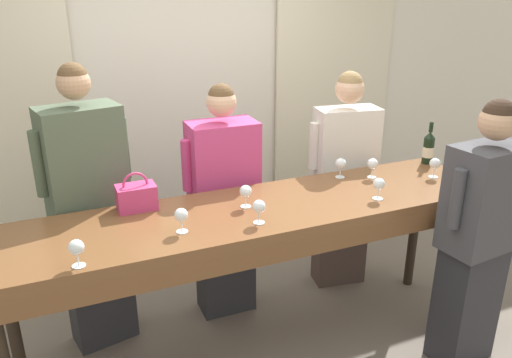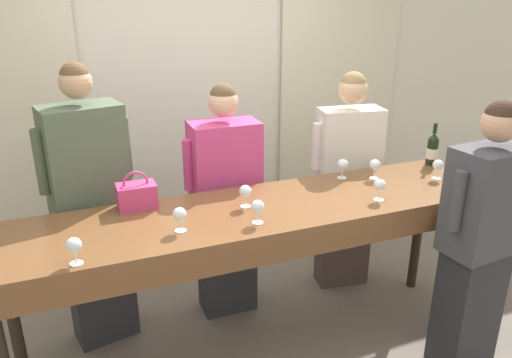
{
  "view_description": "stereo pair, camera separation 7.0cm",
  "coord_description": "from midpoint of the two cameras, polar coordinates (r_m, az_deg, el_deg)",
  "views": [
    {
      "loc": [
        -1.07,
        -2.44,
        2.23
      ],
      "look_at": [
        0.0,
        0.07,
        1.19
      ],
      "focal_mm": 35.0,
      "sensor_mm": 36.0,
      "label": 1
    },
    {
      "loc": [
        -1.01,
        -2.46,
        2.23
      ],
      "look_at": [
        0.0,
        0.07,
        1.19
      ],
      "focal_mm": 35.0,
      "sensor_mm": 36.0,
      "label": 2
    }
  ],
  "objects": [
    {
      "name": "curtain_panel_left",
      "position": [
        4.14,
        -26.82,
        6.31
      ],
      "size": [
        1.19,
        0.03,
        2.69
      ],
      "color": "beige",
      "rests_on": "ground_plane"
    },
    {
      "name": "host_pouring",
      "position": [
        3.23,
        24.71,
        -6.5
      ],
      "size": [
        0.55,
        0.32,
        1.68
      ],
      "color": "#28282D",
      "rests_on": "ground_plane"
    },
    {
      "name": "guest_pink_top",
      "position": [
        3.46,
        -2.92,
        -2.86
      ],
      "size": [
        0.57,
        0.28,
        1.67
      ],
      "color": "#28282D",
      "rests_on": "ground_plane"
    },
    {
      "name": "wine_bottle",
      "position": [
        3.81,
        20.01,
        3.19
      ],
      "size": [
        0.08,
        0.08,
        0.31
      ],
      "color": "black",
      "rests_on": "tasting_bar"
    },
    {
      "name": "handbag",
      "position": [
        2.95,
        -12.82,
        -1.82
      ],
      "size": [
        0.22,
        0.14,
        0.22
      ],
      "color": "#C63870",
      "rests_on": "tasting_bar"
    },
    {
      "name": "wine_glass_center_right",
      "position": [
        3.54,
        20.62,
        1.43
      ],
      "size": [
        0.07,
        0.07,
        0.13
      ],
      "color": "white",
      "rests_on": "tasting_bar"
    },
    {
      "name": "guest_olive_jacket",
      "position": [
        3.28,
        -17.65,
        -3.53
      ],
      "size": [
        0.57,
        0.37,
        1.85
      ],
      "color": "#28282D",
      "rests_on": "ground_plane"
    },
    {
      "name": "wall_back",
      "position": [
        4.3,
        -7.39,
        9.62
      ],
      "size": [
        12.0,
        0.06,
        2.8
      ],
      "color": "silver",
      "rests_on": "ground_plane"
    },
    {
      "name": "guest_cream_sweater",
      "position": [
        3.85,
        10.83,
        -0.31
      ],
      "size": [
        0.57,
        0.31,
        1.69
      ],
      "color": "#473833",
      "rests_on": "ground_plane"
    },
    {
      "name": "wine_glass_center_mid",
      "position": [
        2.88,
        -0.53,
        -1.49
      ],
      "size": [
        0.07,
        0.07,
        0.13
      ],
      "color": "white",
      "rests_on": "tasting_bar"
    },
    {
      "name": "curtain_panel_right",
      "position": [
        4.81,
        9.9,
        9.99
      ],
      "size": [
        1.19,
        0.03,
        2.69
      ],
      "color": "beige",
      "rests_on": "ground_plane"
    },
    {
      "name": "wine_glass_back_mid",
      "position": [
        2.68,
        0.93,
        -3.26
      ],
      "size": [
        0.07,
        0.07,
        0.13
      ],
      "color": "white",
      "rests_on": "tasting_bar"
    },
    {
      "name": "wine_glass_back_left",
      "position": [
        3.07,
        14.6,
        -0.76
      ],
      "size": [
        0.07,
        0.07,
        0.13
      ],
      "color": "white",
      "rests_on": "tasting_bar"
    },
    {
      "name": "wine_glass_front_left",
      "position": [
        3.38,
        10.46,
        1.6
      ],
      "size": [
        0.07,
        0.07,
        0.13
      ],
      "color": "white",
      "rests_on": "tasting_bar"
    },
    {
      "name": "tasting_bar",
      "position": [
        2.94,
        1.35,
        -5.21
      ],
      "size": [
        2.99,
        0.7,
        1.04
      ],
      "color": "brown",
      "rests_on": "ground_plane"
    },
    {
      "name": "ground_plane",
      "position": [
        3.47,
        1.06,
        -19.05
      ],
      "size": [
        18.0,
        18.0,
        0.0
      ],
      "primitive_type": "plane",
      "color": "#70665B"
    },
    {
      "name": "wine_glass_front_mid",
      "position": [
        2.62,
        -7.97,
        -4.08
      ],
      "size": [
        0.07,
        0.07,
        0.13
      ],
      "color": "white",
      "rests_on": "tasting_bar"
    },
    {
      "name": "wine_glass_center_left",
      "position": [
        3.42,
        14.0,
        1.51
      ],
      "size": [
        0.07,
        0.07,
        0.13
      ],
      "color": "white",
      "rests_on": "tasting_bar"
    },
    {
      "name": "wine_glass_front_right",
      "position": [
        2.43,
        -19.33,
        -7.23
      ],
      "size": [
        0.07,
        0.07,
        0.13
      ],
      "color": "white",
      "rests_on": "tasting_bar"
    }
  ]
}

